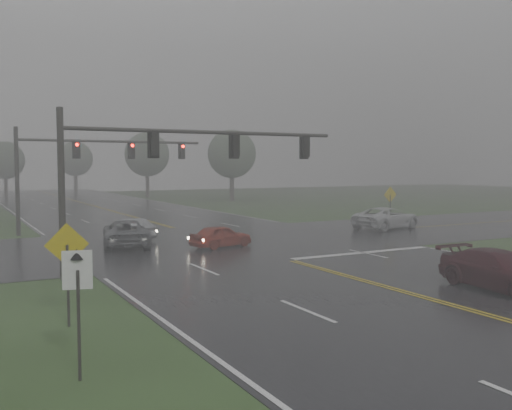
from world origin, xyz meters
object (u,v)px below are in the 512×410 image
sedan_silver (129,240)px  car_grey (126,246)px  sedan_maroon (500,290)px  pickup_white (386,229)px  signal_gantry_far (79,159)px  signal_gantry_near (158,159)px  sedan_red (221,248)px

sedan_silver → car_grey: bearing=55.1°
sedan_maroon → pickup_white: bearing=63.0°
sedan_maroon → signal_gantry_far: size_ratio=0.39×
sedan_maroon → signal_gantry_near: signal_gantry_near is taller
sedan_red → sedan_silver: (-3.55, 5.42, 0.00)m
sedan_silver → signal_gantry_near: signal_gantry_near is taller
sedan_maroon → sedan_red: 15.11m
sedan_maroon → sedan_silver: (-7.90, 19.89, 0.00)m
signal_gantry_far → sedan_maroon: bearing=-69.4°
signal_gantry_far → pickup_white: bearing=-23.0°
car_grey → signal_gantry_far: (-0.82, 8.08, 4.88)m
signal_gantry_far → signal_gantry_near: bearing=-89.8°
sedan_red → signal_gantry_far: size_ratio=0.29×
sedan_red → sedan_silver: 6.48m
signal_gantry_near → signal_gantry_far: size_ratio=1.01×
signal_gantry_near → sedan_red: bearing=43.9°
car_grey → pickup_white: pickup_white is taller
sedan_silver → car_grey: car_grey is taller
car_grey → signal_gantry_far: bearing=-71.2°
sedan_maroon → signal_gantry_far: (-9.60, 25.49, 4.88)m
sedan_silver → pickup_white: size_ratio=0.72×
sedan_maroon → signal_gantry_near: size_ratio=0.38×
sedan_maroon → signal_gantry_far: bearing=113.4°
sedan_red → pickup_white: bearing=-92.9°
car_grey → signal_gantry_near: 9.29m
car_grey → sedan_silver: bearing=-96.5°
signal_gantry_far → sedan_silver: bearing=-73.1°
signal_gantry_near → car_grey: bearing=84.5°
sedan_maroon → car_grey: size_ratio=0.93×
signal_gantry_far → car_grey: bearing=-84.2°
sedan_maroon → pickup_white: 19.87m
car_grey → pickup_white: size_ratio=0.95×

